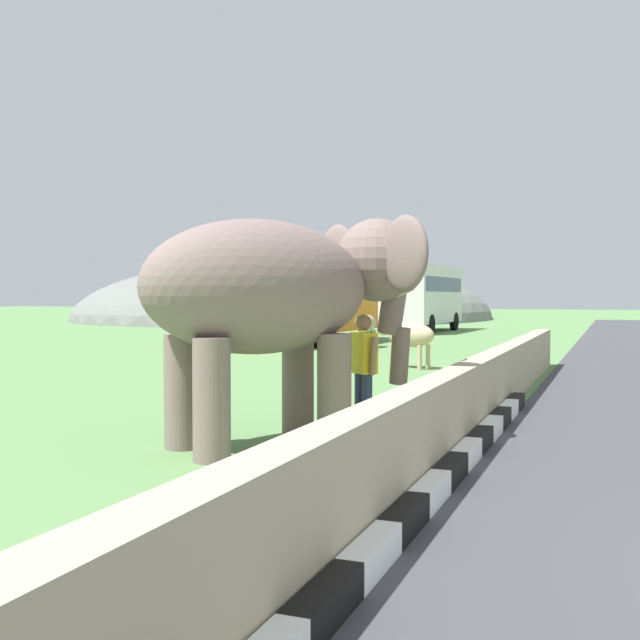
# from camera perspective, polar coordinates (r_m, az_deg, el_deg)

# --- Properties ---
(striped_curb) EXTENTS (16.20, 0.20, 0.24)m
(striped_curb) POSITION_cam_1_polar(r_m,az_deg,el_deg) (5.88, 5.19, -15.92)
(striped_curb) COLOR white
(striped_curb) RESTS_ON ground_plane
(barrier_parapet) EXTENTS (28.00, 0.36, 1.00)m
(barrier_parapet) POSITION_cam_1_polar(r_m,az_deg,el_deg) (8.08, 7.82, -8.27)
(barrier_parapet) COLOR tan
(barrier_parapet) RESTS_ON ground_plane
(elephant) EXTENTS (3.94, 3.64, 2.99)m
(elephant) POSITION_cam_1_polar(r_m,az_deg,el_deg) (9.76, -2.77, 2.15)
(elephant) COLOR #78635F
(elephant) RESTS_ON ground_plane
(person_handler) EXTENTS (0.51, 0.57, 1.66)m
(person_handler) POSITION_cam_1_polar(r_m,az_deg,el_deg) (10.78, 3.28, -3.45)
(person_handler) COLOR navy
(person_handler) RESTS_ON ground_plane
(bus_orange) EXTENTS (8.09, 2.73, 3.50)m
(bus_orange) POSITION_cam_1_polar(r_m,az_deg,el_deg) (30.85, -0.16, 2.10)
(bus_orange) COLOR orange
(bus_orange) RESTS_ON ground_plane
(bus_white) EXTENTS (8.24, 2.82, 3.50)m
(bus_white) POSITION_cam_1_polar(r_m,az_deg,el_deg) (41.26, 7.66, 2.01)
(bus_white) COLOR silver
(bus_white) RESTS_ON ground_plane
(cow_near) EXTENTS (1.15, 1.89, 1.23)m
(cow_near) POSITION_cam_1_polar(r_m,az_deg,el_deg) (20.23, 6.69, -1.17)
(cow_near) COLOR tan
(cow_near) RESTS_ON ground_plane
(cow_mid) EXTENTS (1.88, 0.61, 1.23)m
(cow_mid) POSITION_cam_1_polar(r_m,az_deg,el_deg) (28.19, 3.47, -0.33)
(cow_mid) COLOR tan
(cow_mid) RESTS_ON ground_plane
(hill_east) EXTENTS (42.12, 33.70, 10.18)m
(hill_east) POSITION_cam_1_polar(r_m,az_deg,el_deg) (66.17, -2.00, 0.13)
(hill_east) COLOR slate
(hill_east) RESTS_ON ground_plane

